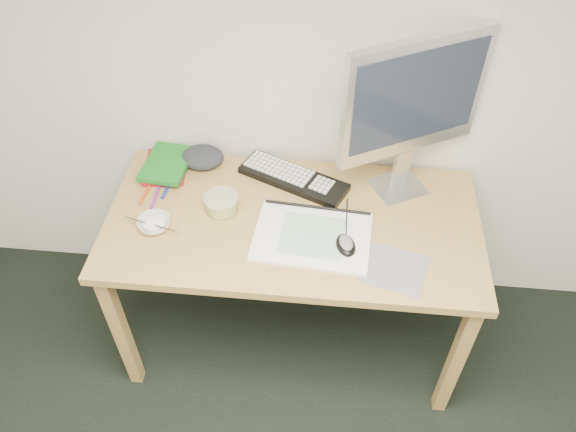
% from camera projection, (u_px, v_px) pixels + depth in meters
% --- Properties ---
extents(desk, '(1.40, 0.70, 0.75)m').
position_uv_depth(desk, '(293.00, 235.00, 2.16)').
color(desk, '#A4854B').
rests_on(desk, ground).
extents(mousepad, '(0.26, 0.24, 0.00)m').
position_uv_depth(mousepad, '(394.00, 269.00, 1.93)').
color(mousepad, slate).
rests_on(mousepad, desk).
extents(sketchpad, '(0.44, 0.33, 0.01)m').
position_uv_depth(sketchpad, '(312.00, 237.00, 2.03)').
color(sketchpad, silver).
rests_on(sketchpad, desk).
extents(keyboard, '(0.46, 0.31, 0.03)m').
position_uv_depth(keyboard, '(294.00, 178.00, 2.24)').
color(keyboard, black).
rests_on(keyboard, desk).
extents(monitor, '(0.50, 0.30, 0.64)m').
position_uv_depth(monitor, '(414.00, 102.00, 1.94)').
color(monitor, silver).
rests_on(monitor, desk).
extents(mouse, '(0.09, 0.12, 0.04)m').
position_uv_depth(mouse, '(346.00, 243.00, 1.98)').
color(mouse, black).
rests_on(mouse, sketchpad).
extents(rice_bowl, '(0.13, 0.13, 0.04)m').
position_uv_depth(rice_bowl, '(154.00, 224.00, 2.06)').
color(rice_bowl, white).
rests_on(rice_bowl, desk).
extents(chopsticks, '(0.21, 0.07, 0.02)m').
position_uv_depth(chopsticks, '(150.00, 224.00, 2.03)').
color(chopsticks, silver).
rests_on(chopsticks, rice_bowl).
extents(fruit_tub, '(0.16, 0.16, 0.06)m').
position_uv_depth(fruit_tub, '(222.00, 204.00, 2.11)').
color(fruit_tub, '#EEF255').
rests_on(fruit_tub, desk).
extents(book_red, '(0.19, 0.24, 0.02)m').
position_uv_depth(book_red, '(166.00, 167.00, 2.29)').
color(book_red, maroon).
rests_on(book_red, desk).
extents(book_green, '(0.19, 0.25, 0.02)m').
position_uv_depth(book_green, '(167.00, 164.00, 2.28)').
color(book_green, '#1A6A20').
rests_on(book_green, book_red).
extents(cloth_lump, '(0.17, 0.15, 0.06)m').
position_uv_depth(cloth_lump, '(202.00, 157.00, 2.31)').
color(cloth_lump, '#26292D').
rests_on(cloth_lump, desk).
extents(pencil_pink, '(0.16, 0.09, 0.01)m').
position_uv_depth(pencil_pink, '(280.00, 206.00, 2.15)').
color(pencil_pink, '#D96C88').
rests_on(pencil_pink, desk).
extents(pencil_tan, '(0.13, 0.12, 0.01)m').
position_uv_depth(pencil_tan, '(289.00, 207.00, 2.14)').
color(pencil_tan, tan).
rests_on(pencil_tan, desk).
extents(pencil_black, '(0.17, 0.01, 0.01)m').
position_uv_depth(pencil_black, '(335.00, 214.00, 2.12)').
color(pencil_black, black).
rests_on(pencil_black, desk).
extents(marker_blue, '(0.03, 0.13, 0.01)m').
position_uv_depth(marker_blue, '(168.00, 187.00, 2.22)').
color(marker_blue, navy).
rests_on(marker_blue, desk).
extents(marker_orange, '(0.02, 0.13, 0.01)m').
position_uv_depth(marker_orange, '(146.00, 193.00, 2.19)').
color(marker_orange, '#C24816').
rests_on(marker_orange, desk).
extents(marker_purple, '(0.01, 0.13, 0.01)m').
position_uv_depth(marker_purple, '(155.00, 197.00, 2.18)').
color(marker_purple, '#842894').
rests_on(marker_purple, desk).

